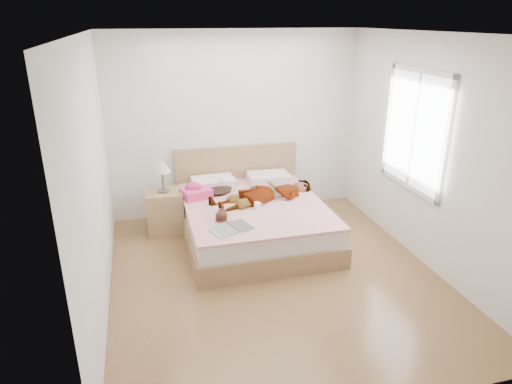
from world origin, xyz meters
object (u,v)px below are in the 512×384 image
at_px(bed, 252,217).
at_px(magazine, 232,228).
at_px(coffee_mug, 257,206).
at_px(nightstand, 165,208).
at_px(phone, 222,179).
at_px(towel, 196,192).
at_px(woman, 265,191).
at_px(plush_toy, 222,215).

height_order(bed, magazine, bed).
height_order(coffee_mug, nightstand, nightstand).
bearing_deg(phone, nightstand, 164.38).
relative_size(towel, magazine, 0.79).
xyz_separation_m(towel, nightstand, (-0.41, 0.12, -0.25)).
xyz_separation_m(woman, nightstand, (-1.28, 0.39, -0.27)).
height_order(woman, plush_toy, woman).
xyz_separation_m(bed, plush_toy, (-0.50, -0.49, 0.30)).
bearing_deg(towel, nightstand, 163.04).
relative_size(woman, nightstand, 1.45).
xyz_separation_m(woman, phone, (-0.50, 0.40, 0.07)).
relative_size(coffee_mug, plush_toy, 0.50).
xyz_separation_m(woman, plush_toy, (-0.68, -0.53, -0.04)).
relative_size(bed, nightstand, 2.03).
bearing_deg(coffee_mug, magazine, -131.13).
bearing_deg(magazine, coffee_mug, 48.87).
relative_size(bed, coffee_mug, 17.66).
xyz_separation_m(phone, plush_toy, (-0.18, -0.93, -0.11)).
height_order(phone, nightstand, nightstand).
relative_size(phone, towel, 0.21).
relative_size(woman, coffee_mug, 12.61).
relative_size(phone, plush_toy, 0.39).
bearing_deg(woman, bed, -93.17).
bearing_deg(woman, phone, -144.96).
bearing_deg(coffee_mug, plush_toy, -156.63).
relative_size(woman, plush_toy, 6.35).
distance_m(woman, nightstand, 1.37).
distance_m(magazine, plush_toy, 0.28).
bearing_deg(magazine, nightstand, 119.44).
bearing_deg(phone, bed, -70.75).
height_order(bed, nightstand, nightstand).
bearing_deg(coffee_mug, bed, 88.54).
relative_size(phone, bed, 0.04).
xyz_separation_m(bed, coffee_mug, (-0.01, -0.28, 0.28)).
relative_size(towel, plush_toy, 1.86).
relative_size(bed, magazine, 3.81).
bearing_deg(towel, plush_toy, -76.22).
distance_m(coffee_mug, nightstand, 1.32).
relative_size(magazine, nightstand, 0.53).
bearing_deg(nightstand, coffee_mug, -33.12).
xyz_separation_m(phone, towel, (-0.38, -0.13, -0.09)).
relative_size(towel, nightstand, 0.42).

